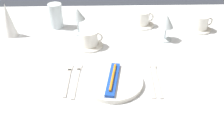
{
  "coord_description": "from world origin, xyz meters",
  "views": [
    {
      "loc": [
        -0.01,
        -1.1,
        1.41
      ],
      "look_at": [
        0.02,
        -0.15,
        0.76
      ],
      "focal_mm": 42.88,
      "sensor_mm": 36.0,
      "label": 1
    }
  ],
  "objects": [
    {
      "name": "coffee_cup_left",
      "position": [
        0.5,
        0.19,
        0.79
      ],
      "size": [
        0.11,
        0.08,
        0.07
      ],
      "color": "white",
      "rests_on": "saucer_left"
    },
    {
      "name": "spoon_soup",
      "position": [
        0.2,
        -0.22,
        0.74
      ],
      "size": [
        0.03,
        0.23,
        0.01
      ],
      "color": "beige",
      "rests_on": "dining_table"
    },
    {
      "name": "coffee_cup_far",
      "position": [
        0.2,
        0.25,
        0.79
      ],
      "size": [
        0.1,
        0.08,
        0.07
      ],
      "color": "white",
      "rests_on": "saucer_far"
    },
    {
      "name": "saucer_far",
      "position": [
        0.2,
        0.25,
        0.74
      ],
      "size": [
        0.13,
        0.13,
        0.01
      ],
      "primitive_type": "cylinder",
      "color": "white",
      "rests_on": "dining_table"
    },
    {
      "name": "dinner_plate",
      "position": [
        0.02,
        -0.27,
        0.75
      ],
      "size": [
        0.24,
        0.24,
        0.02
      ],
      "primitive_type": "cylinder",
      "color": "white",
      "rests_on": "dining_table"
    },
    {
      "name": "dining_table",
      "position": [
        0.0,
        0.0,
        0.66
      ],
      "size": [
        1.8,
        1.11,
        0.74
      ],
      "color": "white",
      "rests_on": "ground"
    },
    {
      "name": "dinner_knife",
      "position": [
        0.17,
        -0.26,
        0.74
      ],
      "size": [
        0.03,
        0.22,
        0.0
      ],
      "color": "beige",
      "rests_on": "dining_table"
    },
    {
      "name": "wine_glass_centre",
      "position": [
        -0.15,
        0.17,
        0.84
      ],
      "size": [
        0.08,
        0.08,
        0.14
      ],
      "color": "silver",
      "rests_on": "dining_table"
    },
    {
      "name": "toothbrush_package",
      "position": [
        0.02,
        -0.27,
        0.77
      ],
      "size": [
        0.07,
        0.21,
        0.02
      ],
      "color": "blue",
      "rests_on": "dinner_plate"
    },
    {
      "name": "saucer_right",
      "position": [
        -0.09,
        0.03,
        0.74
      ],
      "size": [
        0.13,
        0.13,
        0.01
      ],
      "primitive_type": "cylinder",
      "color": "white",
      "rests_on": "dining_table"
    },
    {
      "name": "saucer_left",
      "position": [
        0.5,
        0.19,
        0.74
      ],
      "size": [
        0.12,
        0.12,
        0.01
      ],
      "primitive_type": "cylinder",
      "color": "white",
      "rests_on": "dining_table"
    },
    {
      "name": "coffee_cup_right",
      "position": [
        -0.09,
        0.03,
        0.79
      ],
      "size": [
        0.11,
        0.08,
        0.07
      ],
      "color": "white",
      "rests_on": "saucer_right"
    },
    {
      "name": "drink_tumbler",
      "position": [
        -0.28,
        0.25,
        0.8
      ],
      "size": [
        0.07,
        0.07,
        0.13
      ],
      "color": "silver",
      "rests_on": "dining_table"
    },
    {
      "name": "napkin_folded",
      "position": [
        -0.5,
        0.16,
        0.83
      ],
      "size": [
        0.07,
        0.07,
        0.18
      ],
      "primitive_type": "cone",
      "color": "white",
      "rests_on": "dining_table"
    },
    {
      "name": "fork_outer",
      "position": [
        -0.13,
        -0.23,
        0.74
      ],
      "size": [
        0.03,
        0.23,
        0.0
      ],
      "color": "beige",
      "rests_on": "dining_table"
    },
    {
      "name": "fork_inner",
      "position": [
        -0.17,
        -0.23,
        0.74
      ],
      "size": [
        0.02,
        0.21,
        0.0
      ],
      "color": "beige",
      "rests_on": "dining_table"
    },
    {
      "name": "wine_glass_left",
      "position": [
        0.29,
        0.09,
        0.84
      ],
      "size": [
        0.07,
        0.07,
        0.14
      ],
      "color": "silver",
      "rests_on": "dining_table"
    }
  ]
}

